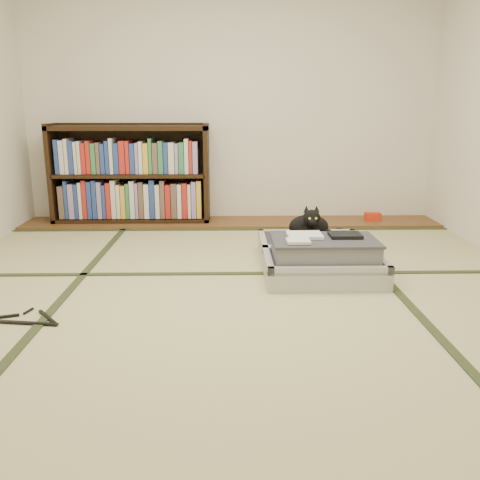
{
  "coord_description": "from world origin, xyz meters",
  "views": [
    {
      "loc": [
        -0.02,
        -2.86,
        1.07
      ],
      "look_at": [
        0.05,
        0.35,
        0.25
      ],
      "focal_mm": 38.0,
      "sensor_mm": 36.0,
      "label": 1
    }
  ],
  "objects": [
    {
      "name": "red_item",
      "position": [
        1.4,
        2.03,
        0.06
      ],
      "size": [
        0.15,
        0.09,
        0.07
      ],
      "primitive_type": "cube",
      "rotation": [
        0.0,
        0.0,
        0.01
      ],
      "color": "red",
      "rests_on": "wood_strip"
    },
    {
      "name": "hanger",
      "position": [
        -1.12,
        -0.37,
        0.01
      ],
      "size": [
        0.46,
        0.24,
        0.01
      ],
      "color": "black",
      "rests_on": "floor"
    },
    {
      "name": "floor",
      "position": [
        0.0,
        0.0,
        0.0
      ],
      "size": [
        4.5,
        4.5,
        0.0
      ],
      "primitive_type": "plane",
      "color": "#C1B880",
      "rests_on": "ground"
    },
    {
      "name": "cat",
      "position": [
        0.57,
        0.76,
        0.25
      ],
      "size": [
        0.34,
        0.34,
        0.27
      ],
      "color": "black",
      "rests_on": "suitcase"
    },
    {
      "name": "tatami_borders",
      "position": [
        0.0,
        0.49,
        0.0
      ],
      "size": [
        4.0,
        4.5,
        0.01
      ],
      "color": "#2D381E",
      "rests_on": "ground"
    },
    {
      "name": "wood_strip",
      "position": [
        0.0,
        2.0,
        0.01
      ],
      "size": [
        4.0,
        0.5,
        0.02
      ],
      "primitive_type": "cube",
      "color": "brown",
      "rests_on": "ground"
    },
    {
      "name": "cable_coil",
      "position": [
        0.75,
        0.79,
        0.16
      ],
      "size": [
        0.11,
        0.11,
        0.03
      ],
      "color": "white",
      "rests_on": "suitcase"
    },
    {
      "name": "bookcase",
      "position": [
        -0.97,
        2.07,
        0.45
      ],
      "size": [
        1.51,
        0.34,
        0.97
      ],
      "color": "black",
      "rests_on": "wood_strip"
    },
    {
      "name": "room_shell",
      "position": [
        0.0,
        0.0,
        1.46
      ],
      "size": [
        4.5,
        4.5,
        4.5
      ],
      "color": "white",
      "rests_on": "ground"
    },
    {
      "name": "suitcase",
      "position": [
        0.59,
        0.47,
        0.11
      ],
      "size": [
        0.76,
        1.01,
        0.3
      ],
      "color": "#ACACB1",
      "rests_on": "floor"
    }
  ]
}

